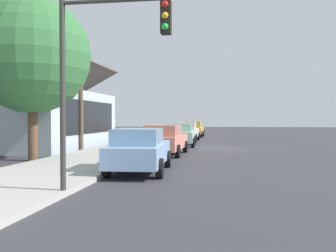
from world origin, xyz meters
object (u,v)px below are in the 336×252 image
at_px(car_ivory, 186,131).
at_px(car_skyblue, 140,150).
at_px(utility_pole_wooden, 81,85).
at_px(traffic_light_main, 103,55).
at_px(fire_hydrant_red, 116,152).
at_px(shade_tree, 32,56).
at_px(car_mustard, 193,129).
at_px(car_coral, 165,140).
at_px(car_seafoam, 180,134).

bearing_deg(car_ivory, car_skyblue, -178.50).
bearing_deg(car_skyblue, utility_pole_wooden, 30.10).
height_order(car_skyblue, car_ivory, same).
distance_m(car_skyblue, traffic_light_main, 5.11).
xyz_separation_m(traffic_light_main, fire_hydrant_red, (6.63, 1.66, -2.99)).
xyz_separation_m(shade_tree, utility_pole_wooden, (5.61, -0.09, -0.87)).
xyz_separation_m(car_mustard, shade_tree, (-22.82, 5.46, 3.99)).
bearing_deg(car_coral, fire_hydrant_red, 162.62).
xyz_separation_m(car_seafoam, car_mustard, (12.75, 0.14, -0.00)).
relative_size(car_seafoam, fire_hydrant_red, 7.00).
bearing_deg(car_ivory, shade_tree, 162.18).
xyz_separation_m(car_coral, car_mustard, (19.18, 0.06, -0.00)).
relative_size(car_ivory, car_mustard, 1.03).
bearing_deg(car_seafoam, traffic_light_main, 177.77).
relative_size(car_seafoam, traffic_light_main, 0.96).
bearing_deg(car_skyblue, car_ivory, -2.58).
height_order(traffic_light_main, fire_hydrant_red, traffic_light_main).
height_order(shade_tree, utility_pole_wooden, utility_pole_wooden).
height_order(car_coral, car_ivory, same).
height_order(car_seafoam, fire_hydrant_red, car_seafoam).
xyz_separation_m(car_seafoam, traffic_light_main, (-17.24, -0.16, 2.67)).
height_order(car_seafoam, utility_pole_wooden, utility_pole_wooden).
distance_m(car_mustard, utility_pole_wooden, 18.29).
relative_size(traffic_light_main, fire_hydrant_red, 7.32).
height_order(car_ivory, shade_tree, shade_tree).
relative_size(car_coral, shade_tree, 0.65).
bearing_deg(traffic_light_main, utility_pole_wooden, 23.88).
bearing_deg(car_ivory, fire_hydrant_red, 176.25).
relative_size(car_seafoam, utility_pole_wooden, 0.66).
bearing_deg(traffic_light_main, shade_tree, 38.72).
height_order(car_skyblue, utility_pole_wooden, utility_pole_wooden).
bearing_deg(car_skyblue, car_coral, -2.17).
xyz_separation_m(traffic_light_main, utility_pole_wooden, (12.78, 5.66, 0.44)).
relative_size(car_skyblue, traffic_light_main, 0.89).
bearing_deg(car_seafoam, car_ivory, -1.02).
distance_m(car_coral, car_mustard, 19.18).
relative_size(car_ivory, shade_tree, 0.62).
bearing_deg(car_seafoam, car_skyblue, 177.47).
distance_m(car_skyblue, car_seafoam, 12.89).
relative_size(car_seafoam, car_ivory, 1.08).
distance_m(car_coral, car_seafoam, 6.43).
bearing_deg(shade_tree, car_mustard, -13.46).
bearing_deg(utility_pole_wooden, traffic_light_main, -156.12).
relative_size(traffic_light_main, utility_pole_wooden, 0.69).
relative_size(car_skyblue, car_seafoam, 0.93).
bearing_deg(utility_pole_wooden, fire_hydrant_red, -146.95).
bearing_deg(traffic_light_main, car_skyblue, 1.41).
bearing_deg(car_mustard, traffic_light_main, -178.71).
relative_size(utility_pole_wooden, fire_hydrant_red, 10.56).
bearing_deg(car_mustard, car_skyblue, -178.86).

